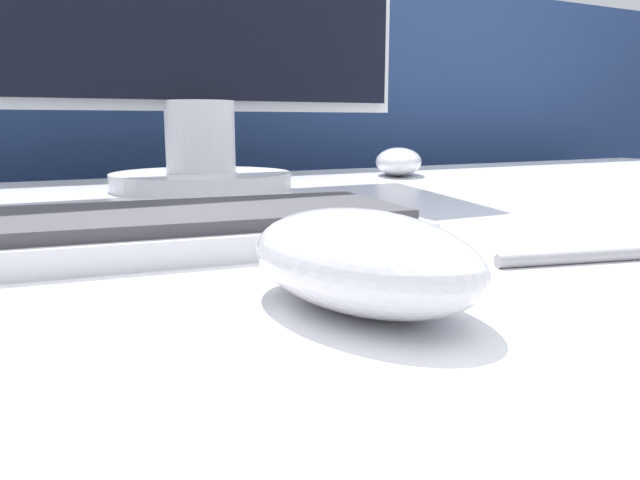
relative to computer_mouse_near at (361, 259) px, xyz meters
name	(u,v)px	position (x,y,z in m)	size (l,w,h in m)	color
partition_panel	(139,286)	(0.08, 0.84, -0.22)	(5.00, 0.03, 1.10)	navy
computer_mouse_near	(361,259)	(0.00, 0.00, 0.00)	(0.09, 0.13, 0.04)	silver
keyboard	(128,232)	(-0.06, 0.17, -0.01)	(0.38, 0.17, 0.02)	silver
computer_mouse_far	(399,162)	(0.41, 0.55, 0.00)	(0.13, 0.15, 0.04)	silver
pen	(619,254)	(0.18, 0.01, -0.02)	(0.15, 0.05, 0.01)	#99999E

